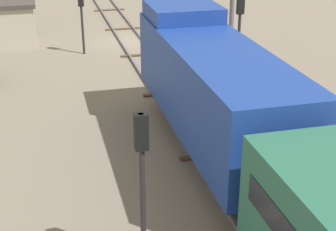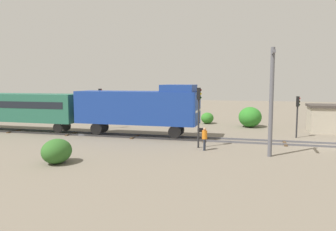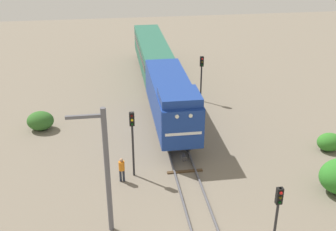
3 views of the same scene
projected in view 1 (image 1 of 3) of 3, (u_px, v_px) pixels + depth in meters
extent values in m
plane|color=#756B5B|center=(131.00, 41.00, 33.08)|extent=(116.09, 116.09, 0.00)
cube|color=#595960|center=(142.00, 40.00, 33.21)|extent=(0.10, 77.40, 0.16)
cube|color=#595960|center=(120.00, 41.00, 32.88)|extent=(0.10, 77.40, 0.16)
cube|color=#4C3823|center=(109.00, 10.00, 41.65)|extent=(2.40, 0.24, 0.09)
cube|color=#4C3823|center=(123.00, 29.00, 35.92)|extent=(2.40, 0.24, 0.09)
cube|color=#4C3823|center=(141.00, 55.00, 30.19)|extent=(2.40, 0.24, 0.09)
cube|color=#4C3823|center=(168.00, 93.00, 24.46)|extent=(2.40, 0.24, 0.09)
cube|color=#4C3823|center=(211.00, 155.00, 18.74)|extent=(2.40, 0.24, 0.09)
cube|color=navy|center=(213.00, 85.00, 17.78)|extent=(2.90, 11.00, 2.90)
cube|color=navy|center=(183.00, 12.00, 20.54)|extent=(2.75, 2.80, 0.60)
cube|color=navy|center=(172.00, 43.00, 22.71)|extent=(2.84, 0.10, 2.84)
cube|color=white|center=(172.00, 47.00, 22.83)|extent=(2.46, 0.06, 0.20)
sphere|color=white|center=(182.00, 18.00, 22.42)|extent=(0.28, 0.28, 0.28)
sphere|color=white|center=(162.00, 19.00, 22.21)|extent=(0.28, 0.28, 0.28)
cylinder|color=#262628|center=(171.00, 80.00, 23.72)|extent=(0.36, 0.50, 0.36)
cylinder|color=#262628|center=(199.00, 99.00, 22.03)|extent=(0.18, 1.10, 1.10)
cylinder|color=#262628|center=(167.00, 102.00, 21.71)|extent=(0.18, 1.10, 1.10)
cylinder|color=#262628|center=(273.00, 187.00, 15.46)|extent=(0.18, 1.10, 1.10)
cylinder|color=#262628|center=(228.00, 193.00, 15.13)|extent=(0.18, 1.10, 1.10)
cylinder|color=#262628|center=(82.00, 23.00, 29.85)|extent=(0.14, 0.14, 3.72)
sphere|color=black|center=(81.00, 3.00, 29.53)|extent=(0.16, 0.16, 0.16)
cylinder|color=#262628|center=(238.00, 43.00, 24.24)|extent=(0.14, 0.14, 4.58)
cube|color=black|center=(241.00, 4.00, 23.50)|extent=(0.32, 0.24, 0.90)
sphere|color=yellow|center=(239.00, 4.00, 23.63)|extent=(0.16, 0.16, 0.16)
sphere|color=black|center=(239.00, 10.00, 23.74)|extent=(0.16, 0.16, 0.16)
cylinder|color=#262628|center=(143.00, 195.00, 12.43)|extent=(0.14, 0.14, 4.27)
cube|color=black|center=(141.00, 132.00, 11.76)|extent=(0.32, 0.24, 0.90)
sphere|color=red|center=(140.00, 119.00, 11.77)|extent=(0.16, 0.16, 0.16)
sphere|color=#3C3306|center=(140.00, 130.00, 11.89)|extent=(0.16, 0.16, 0.16)
sphere|color=black|center=(140.00, 141.00, 12.00)|extent=(0.16, 0.16, 0.16)
cylinder|color=#262B38|center=(168.00, 32.00, 33.69)|extent=(0.15, 0.15, 0.85)
cylinder|color=#262B38|center=(165.00, 32.00, 33.64)|extent=(0.15, 0.15, 0.85)
cylinder|color=yellow|center=(166.00, 21.00, 33.37)|extent=(0.38, 0.38, 0.62)
sphere|color=tan|center=(166.00, 14.00, 33.20)|extent=(0.23, 0.23, 0.23)
cylinder|color=#262B38|center=(249.00, 75.00, 25.71)|extent=(0.15, 0.15, 0.85)
cylinder|color=#262B38|center=(245.00, 76.00, 25.67)|extent=(0.15, 0.15, 0.85)
cylinder|color=orange|center=(248.00, 61.00, 25.39)|extent=(0.38, 0.38, 0.62)
sphere|color=tan|center=(248.00, 53.00, 25.22)|extent=(0.23, 0.23, 0.23)
cube|color=#B2A893|center=(8.00, 26.00, 31.74)|extent=(3.20, 2.60, 2.50)
cube|color=#3F3833|center=(5.00, 4.00, 31.20)|extent=(3.50, 2.90, 0.24)
cube|color=#2D2319|center=(9.00, 26.00, 33.04)|extent=(0.80, 0.06, 1.90)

